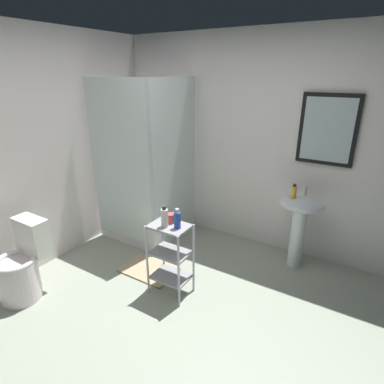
{
  "coord_description": "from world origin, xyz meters",
  "views": [
    {
      "loc": [
        1.21,
        -1.65,
        2.05
      ],
      "look_at": [
        -0.18,
        0.62,
        1.02
      ],
      "focal_mm": 29.15,
      "sensor_mm": 36.0,
      "label": 1
    }
  ],
  "objects_px": {
    "toilet": "(22,267)",
    "rinse_cup": "(171,218)",
    "hand_soap_bottle": "(294,192)",
    "lotion_bottle_white": "(164,218)",
    "shampoo_bottle_blue": "(177,220)",
    "shower_stall": "(149,203)",
    "storage_cart": "(170,254)",
    "bath_mat": "(149,270)",
    "pedestal_sink": "(300,219)"
  },
  "relations": [
    {
      "from": "toilet",
      "to": "rinse_cup",
      "type": "height_order",
      "value": "rinse_cup"
    },
    {
      "from": "hand_soap_bottle",
      "to": "lotion_bottle_white",
      "type": "xyz_separation_m",
      "value": [
        -0.85,
        -1.13,
        -0.05
      ]
    },
    {
      "from": "shampoo_bottle_blue",
      "to": "rinse_cup",
      "type": "xyz_separation_m",
      "value": [
        -0.11,
        0.06,
        -0.04
      ]
    },
    {
      "from": "hand_soap_bottle",
      "to": "shampoo_bottle_blue",
      "type": "height_order",
      "value": "hand_soap_bottle"
    },
    {
      "from": "shower_stall",
      "to": "hand_soap_bottle",
      "type": "height_order",
      "value": "shower_stall"
    },
    {
      "from": "storage_cart",
      "to": "shampoo_bottle_blue",
      "type": "height_order",
      "value": "shampoo_bottle_blue"
    },
    {
      "from": "toilet",
      "to": "shampoo_bottle_blue",
      "type": "xyz_separation_m",
      "value": [
        1.28,
        0.77,
        0.51
      ]
    },
    {
      "from": "shower_stall",
      "to": "storage_cart",
      "type": "height_order",
      "value": "shower_stall"
    },
    {
      "from": "bath_mat",
      "to": "hand_soap_bottle",
      "type": "bearing_deg",
      "value": 36.78
    },
    {
      "from": "storage_cart",
      "to": "lotion_bottle_white",
      "type": "bearing_deg",
      "value": -119.31
    },
    {
      "from": "toilet",
      "to": "shampoo_bottle_blue",
      "type": "height_order",
      "value": "shampoo_bottle_blue"
    },
    {
      "from": "shampoo_bottle_blue",
      "to": "pedestal_sink",
      "type": "bearing_deg",
      "value": 53.39
    },
    {
      "from": "toilet",
      "to": "storage_cart",
      "type": "xyz_separation_m",
      "value": [
        1.18,
        0.77,
        0.12
      ]
    },
    {
      "from": "storage_cart",
      "to": "rinse_cup",
      "type": "height_order",
      "value": "rinse_cup"
    },
    {
      "from": "lotion_bottle_white",
      "to": "shampoo_bottle_blue",
      "type": "relative_size",
      "value": 1.07
    },
    {
      "from": "toilet",
      "to": "hand_soap_bottle",
      "type": "height_order",
      "value": "hand_soap_bottle"
    },
    {
      "from": "shower_stall",
      "to": "lotion_bottle_white",
      "type": "height_order",
      "value": "shower_stall"
    },
    {
      "from": "storage_cart",
      "to": "bath_mat",
      "type": "xyz_separation_m",
      "value": [
        -0.42,
        0.16,
        -0.43
      ]
    },
    {
      "from": "lotion_bottle_white",
      "to": "rinse_cup",
      "type": "xyz_separation_m",
      "value": [
        0.0,
        0.1,
        -0.05
      ]
    },
    {
      "from": "pedestal_sink",
      "to": "shampoo_bottle_blue",
      "type": "relative_size",
      "value": 4.31
    },
    {
      "from": "shampoo_bottle_blue",
      "to": "bath_mat",
      "type": "distance_m",
      "value": 0.97
    },
    {
      "from": "toilet",
      "to": "bath_mat",
      "type": "relative_size",
      "value": 1.27
    },
    {
      "from": "toilet",
      "to": "bath_mat",
      "type": "bearing_deg",
      "value": 50.62
    },
    {
      "from": "pedestal_sink",
      "to": "shower_stall",
      "type": "bearing_deg",
      "value": -170.79
    },
    {
      "from": "hand_soap_bottle",
      "to": "bath_mat",
      "type": "bearing_deg",
      "value": -143.22
    },
    {
      "from": "lotion_bottle_white",
      "to": "bath_mat",
      "type": "relative_size",
      "value": 0.34
    },
    {
      "from": "toilet",
      "to": "lotion_bottle_white",
      "type": "height_order",
      "value": "lotion_bottle_white"
    },
    {
      "from": "pedestal_sink",
      "to": "shampoo_bottle_blue",
      "type": "bearing_deg",
      "value": -126.61
    },
    {
      "from": "storage_cart",
      "to": "hand_soap_bottle",
      "type": "bearing_deg",
      "value": 52.91
    },
    {
      "from": "storage_cart",
      "to": "rinse_cup",
      "type": "relative_size",
      "value": 8.49
    },
    {
      "from": "pedestal_sink",
      "to": "hand_soap_bottle",
      "type": "xyz_separation_m",
      "value": [
        -0.09,
        -0.02,
        0.3
      ]
    },
    {
      "from": "toilet",
      "to": "bath_mat",
      "type": "height_order",
      "value": "toilet"
    },
    {
      "from": "storage_cart",
      "to": "bath_mat",
      "type": "distance_m",
      "value": 0.62
    },
    {
      "from": "pedestal_sink",
      "to": "toilet",
      "type": "bearing_deg",
      "value": -138.21
    },
    {
      "from": "storage_cart",
      "to": "rinse_cup",
      "type": "bearing_deg",
      "value": 111.49
    },
    {
      "from": "lotion_bottle_white",
      "to": "shampoo_bottle_blue",
      "type": "height_order",
      "value": "lotion_bottle_white"
    },
    {
      "from": "lotion_bottle_white",
      "to": "shower_stall",
      "type": "bearing_deg",
      "value": 136.08
    },
    {
      "from": "pedestal_sink",
      "to": "shampoo_bottle_blue",
      "type": "xyz_separation_m",
      "value": [
        -0.83,
        -1.11,
        0.24
      ]
    },
    {
      "from": "hand_soap_bottle",
      "to": "lotion_bottle_white",
      "type": "height_order",
      "value": "hand_soap_bottle"
    },
    {
      "from": "storage_cart",
      "to": "lotion_bottle_white",
      "type": "xyz_separation_m",
      "value": [
        -0.02,
        -0.04,
        0.39
      ]
    },
    {
      "from": "lotion_bottle_white",
      "to": "storage_cart",
      "type": "bearing_deg",
      "value": 60.69
    },
    {
      "from": "shower_stall",
      "to": "toilet",
      "type": "relative_size",
      "value": 2.63
    },
    {
      "from": "toilet",
      "to": "rinse_cup",
      "type": "relative_size",
      "value": 8.72
    },
    {
      "from": "shower_stall",
      "to": "lotion_bottle_white",
      "type": "distance_m",
      "value": 1.28
    },
    {
      "from": "shower_stall",
      "to": "rinse_cup",
      "type": "relative_size",
      "value": 22.95
    },
    {
      "from": "pedestal_sink",
      "to": "hand_soap_bottle",
      "type": "distance_m",
      "value": 0.31
    },
    {
      "from": "shower_stall",
      "to": "shampoo_bottle_blue",
      "type": "distance_m",
      "value": 1.34
    },
    {
      "from": "pedestal_sink",
      "to": "lotion_bottle_white",
      "type": "xyz_separation_m",
      "value": [
        -0.94,
        -1.15,
        0.25
      ]
    },
    {
      "from": "shower_stall",
      "to": "bath_mat",
      "type": "bearing_deg",
      "value": -53.09
    },
    {
      "from": "hand_soap_bottle",
      "to": "bath_mat",
      "type": "distance_m",
      "value": 1.78
    }
  ]
}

